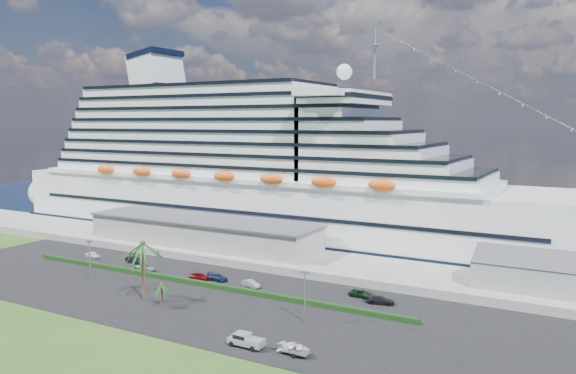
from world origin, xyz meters
The scene contains 22 objects.
ground centered at (0.00, 0.00, 0.00)m, with size 420.00×420.00×0.00m, color #30501A.
asphalt_lot centered at (0.00, 11.00, 0.06)m, with size 140.00×38.00×0.12m, color black.
wharf centered at (0.00, 40.00, 0.90)m, with size 240.00×20.00×1.80m, color gray.
water centered at (0.00, 130.00, 0.01)m, with size 420.00×160.00×0.02m, color black.
cruise_ship centered at (-21.53, 64.00, 16.69)m, with size 191.00×38.00×54.00m.
terminal_building centered at (-25.00, 40.00, 5.01)m, with size 61.00×15.00×6.30m.
port_shed centered at (52.00, 40.00, 4.40)m, with size 24.00×12.31×7.37m.
hedge centered at (-8.00, 16.00, 0.57)m, with size 88.00×1.10×0.90m, color black.
lamp_post_left centered at (-28.00, 8.00, 5.34)m, with size 1.60×0.35×8.27m.
lamp_post_right centered at (20.00, 8.00, 5.34)m, with size 1.60×0.35×8.27m.
palm_tall centered at (-10.00, 4.00, 9.20)m, with size 8.82×8.82×11.13m.
palm_short centered at (-4.50, 2.50, 3.67)m, with size 3.53×3.53×4.56m.
parked_car_0 centered at (-42.60, 21.62, 0.82)m, with size 1.65×4.10×1.40m, color white.
parked_car_1 centered at (-30.79, 22.77, 0.88)m, with size 1.60×4.60×1.52m, color black.
parked_car_2 centered at (-23.95, 19.15, 0.80)m, with size 2.26×4.90×1.36m, color #94959C.
parked_car_3 centered at (-6.16, 20.44, 0.81)m, with size 1.93×4.75×1.38m, color #15214A.
parked_car_4 centered at (-9.47, 19.10, 0.87)m, with size 1.78×4.43×1.51m, color #620D0D.
parked_car_5 centered at (2.17, 19.94, 0.79)m, with size 1.41×4.04×1.33m, color #95969B.
parked_car_6 centered at (22.97, 24.51, 0.76)m, with size 2.12×4.60×1.28m, color black.
parked_car_7 centered at (27.25, 22.53, 0.83)m, with size 2.00×4.92×1.43m, color black.
pickup_truck centered at (17.12, -4.52, 1.17)m, with size 5.42×2.17×1.91m.
boat_trailer centered at (24.35, -3.67, 1.21)m, with size 5.74×3.79×1.64m.
Camera 1 is at (59.12, -67.81, 31.67)m, focal length 35.00 mm.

